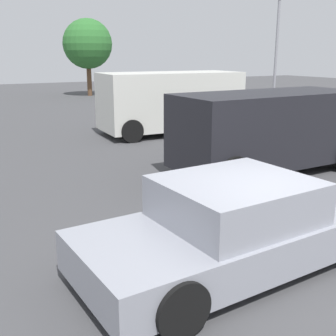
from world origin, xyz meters
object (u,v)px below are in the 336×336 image
at_px(van_white, 171,101).
at_px(light_post_mid, 278,29).
at_px(suv_dark, 268,129).
at_px(sedan_foreground, 239,226).

bearing_deg(van_white, light_post_mid, 26.85).
relative_size(suv_dark, light_post_mid, 0.80).
bearing_deg(light_post_mid, suv_dark, -133.58).
bearing_deg(light_post_mid, sedan_foreground, -134.40).
xyz_separation_m(sedan_foreground, suv_dark, (3.63, 3.44, 0.50)).
xyz_separation_m(van_white, light_post_mid, (8.35, 3.62, 2.90)).
xyz_separation_m(sedan_foreground, van_white, (4.18, 9.18, 0.62)).
distance_m(sedan_foreground, suv_dark, 5.02).
bearing_deg(suv_dark, van_white, 83.91).
height_order(suv_dark, light_post_mid, light_post_mid).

